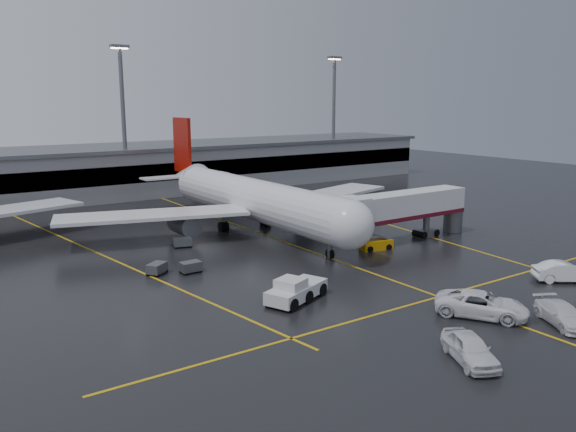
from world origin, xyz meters
TOP-DOWN VIEW (x-y plane):
  - ground at (0.00, 0.00)m, footprint 220.00×220.00m
  - apron_line_centre at (0.00, 0.00)m, footprint 0.25×90.00m
  - apron_line_stop at (0.00, -22.00)m, footprint 60.00×0.25m
  - apron_line_left at (-20.00, 10.00)m, footprint 9.99×69.35m
  - apron_line_right at (18.00, 10.00)m, footprint 7.57×69.64m
  - terminal at (0.00, 47.93)m, footprint 122.00×19.00m
  - light_mast_mid at (-5.00, 42.00)m, footprint 3.00×1.20m
  - light_mast_right at (40.00, 42.00)m, footprint 3.00×1.20m
  - main_airliner at (0.00, 9.70)m, footprint 48.80×45.60m
  - jet_bridge at (11.87, -6.00)m, footprint 19.90×3.40m
  - pushback_tractor at (-10.77, -15.82)m, footprint 6.69×4.64m
  - belt_loader at (6.61, -7.12)m, footprint 3.89×2.33m
  - service_van_a at (-0.83, -26.94)m, footprint 6.47×7.67m
  - service_van_b at (2.79, -31.45)m, footprint 4.61×5.94m
  - service_van_c at (12.95, -25.73)m, footprint 5.70×4.94m
  - service_van_d at (-8.11, -31.54)m, footprint 4.32×5.76m
  - baggage_cart_a at (-14.56, -3.39)m, footprint 2.03×1.34m
  - baggage_cart_b at (-17.46, -1.98)m, footprint 2.38×2.23m
  - baggage_cart_c at (-11.05, 6.26)m, footprint 2.28×1.81m

SIDE VIEW (x-z plane):
  - ground at x=0.00m, z-range 0.00..0.00m
  - apron_line_centre at x=0.00m, z-range 0.00..0.02m
  - apron_line_stop at x=0.00m, z-range 0.00..0.02m
  - apron_line_left at x=-20.00m, z-range 0.00..0.02m
  - apron_line_right at x=18.00m, z-range 0.00..0.02m
  - belt_loader at x=6.61m, z-range -0.59..1.73m
  - baggage_cart_a at x=-14.56m, z-range 0.07..1.19m
  - baggage_cart_b at x=-17.46m, z-range 0.07..1.19m
  - baggage_cart_c at x=-11.05m, z-range 0.07..1.19m
  - service_van_b at x=2.79m, z-range 0.00..1.61m
  - pushback_tractor at x=-10.77m, z-range -0.23..1.99m
  - service_van_d at x=-8.11m, z-range 0.00..1.83m
  - service_van_c at x=12.95m, z-range 0.00..1.86m
  - service_van_a at x=-0.83m, z-range 0.00..1.95m
  - jet_bridge at x=11.87m, z-range 0.91..6.96m
  - main_airliner at x=0.00m, z-range -2.84..11.26m
  - terminal at x=0.00m, z-range 0.02..8.62m
  - light_mast_mid at x=-5.00m, z-range 1.75..27.20m
  - light_mast_right at x=40.00m, z-range 1.75..27.20m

